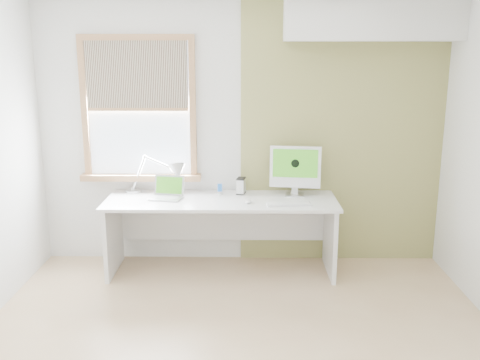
{
  "coord_description": "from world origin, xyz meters",
  "views": [
    {
      "loc": [
        0.05,
        -3.5,
        2.1
      ],
      "look_at": [
        0.0,
        1.05,
        1.0
      ],
      "focal_mm": 39.92,
      "sensor_mm": 36.0,
      "label": 1
    }
  ],
  "objects_px": {
    "desk": "(222,217)",
    "laptop": "(167,193)",
    "external_drive": "(241,186)",
    "desk_lamp": "(169,174)",
    "imac": "(295,168)"
  },
  "relations": [
    {
      "from": "desk",
      "to": "laptop",
      "type": "relative_size",
      "value": 6.59
    },
    {
      "from": "desk_lamp",
      "to": "laptop",
      "type": "height_order",
      "value": "desk_lamp"
    },
    {
      "from": "desk",
      "to": "laptop",
      "type": "bearing_deg",
      "value": -179.09
    },
    {
      "from": "desk_lamp",
      "to": "external_drive",
      "type": "distance_m",
      "value": 0.72
    },
    {
      "from": "external_drive",
      "to": "desk",
      "type": "bearing_deg",
      "value": -140.44
    },
    {
      "from": "desk_lamp",
      "to": "desk",
      "type": "bearing_deg",
      "value": -15.58
    },
    {
      "from": "desk_lamp",
      "to": "external_drive",
      "type": "bearing_deg",
      "value": 0.81
    },
    {
      "from": "imac",
      "to": "laptop",
      "type": "bearing_deg",
      "value": -174.51
    },
    {
      "from": "laptop",
      "to": "external_drive",
      "type": "height_order",
      "value": "laptop"
    },
    {
      "from": "desk_lamp",
      "to": "laptop",
      "type": "bearing_deg",
      "value": -88.99
    },
    {
      "from": "desk",
      "to": "desk_lamp",
      "type": "height_order",
      "value": "desk_lamp"
    },
    {
      "from": "desk_lamp",
      "to": "imac",
      "type": "distance_m",
      "value": 1.24
    },
    {
      "from": "external_drive",
      "to": "desk_lamp",
      "type": "bearing_deg",
      "value": -179.19
    },
    {
      "from": "desk_lamp",
      "to": "imac",
      "type": "bearing_deg",
      "value": -1.61
    },
    {
      "from": "desk_lamp",
      "to": "external_drive",
      "type": "height_order",
      "value": "desk_lamp"
    }
  ]
}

